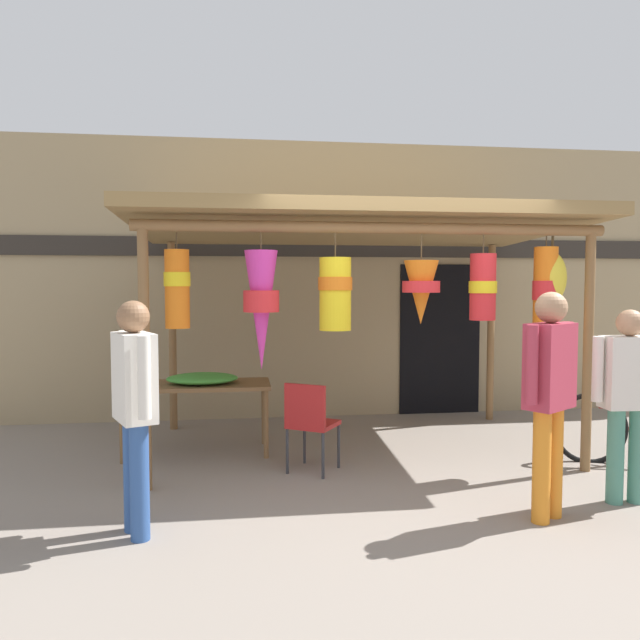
# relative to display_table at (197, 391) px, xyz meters

# --- Properties ---
(ground_plane) EXTENTS (30.00, 30.00, 0.00)m
(ground_plane) POSITION_rel_display_table_xyz_m (1.87, -1.08, -0.65)
(ground_plane) COLOR gray
(shop_facade) EXTENTS (12.03, 0.29, 3.57)m
(shop_facade) POSITION_rel_display_table_xyz_m (1.88, 1.69, 1.13)
(shop_facade) COLOR #9E8966
(shop_facade) RESTS_ON ground_plane
(market_stall_canopy) EXTENTS (4.48, 2.69, 2.47)m
(market_stall_canopy) POSITION_rel_display_table_xyz_m (1.65, -0.20, 1.52)
(market_stall_canopy) COLOR brown
(market_stall_canopy) RESTS_ON ground_plane
(display_table) EXTENTS (1.49, 0.65, 0.72)m
(display_table) POSITION_rel_display_table_xyz_m (0.00, 0.00, 0.00)
(display_table) COLOR brown
(display_table) RESTS_ON ground_plane
(flower_heap_on_table) EXTENTS (0.72, 0.51, 0.11)m
(flower_heap_on_table) POSITION_rel_display_table_xyz_m (0.07, -0.04, 0.13)
(flower_heap_on_table) COLOR green
(flower_heap_on_table) RESTS_ON display_table
(folding_chair) EXTENTS (0.55, 0.55, 0.84)m
(folding_chair) POSITION_rel_display_table_xyz_m (1.07, -0.81, -0.15)
(folding_chair) COLOR #AD1E1E
(folding_chair) RESTS_ON ground_plane
(vendor_in_orange) EXTENTS (0.59, 0.24, 1.54)m
(vendor_in_orange) POSITION_rel_display_table_xyz_m (3.47, -1.90, 0.25)
(vendor_in_orange) COLOR #4C8E7A
(vendor_in_orange) RESTS_ON ground_plane
(customer_foreground) EXTENTS (0.36, 0.55, 1.63)m
(customer_foreground) POSITION_rel_display_table_xyz_m (-0.28, -2.03, 0.31)
(customer_foreground) COLOR #2D5193
(customer_foreground) RESTS_ON ground_plane
(passerby_at_right) EXTENTS (0.51, 0.41, 1.69)m
(passerby_at_right) POSITION_rel_display_table_xyz_m (2.68, -2.14, 0.35)
(passerby_at_right) COLOR orange
(passerby_at_right) RESTS_ON ground_plane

